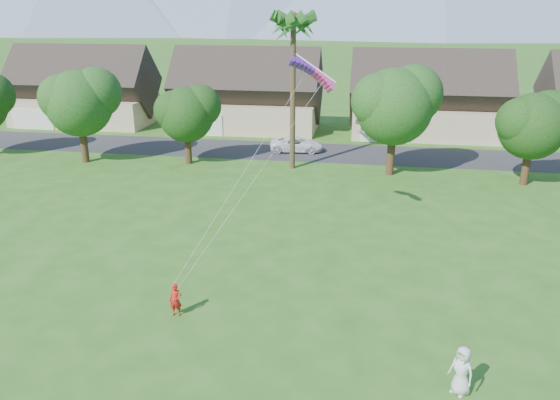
% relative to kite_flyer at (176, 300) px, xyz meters
% --- Properties ---
extents(ground, '(500.00, 500.00, 0.00)m').
position_rel_kite_flyer_xyz_m(ground, '(3.77, -4.88, -0.76)').
color(ground, '#2D6019').
rests_on(ground, ground).
extents(street, '(90.00, 7.00, 0.01)m').
position_rel_kite_flyer_xyz_m(street, '(3.77, 29.12, -0.75)').
color(street, '#2D2D30').
rests_on(street, ground).
extents(kite_flyer, '(0.57, 0.40, 1.52)m').
position_rel_kite_flyer_xyz_m(kite_flyer, '(0.00, 0.00, 0.00)').
color(kite_flyer, red).
rests_on(kite_flyer, ground).
extents(watcher, '(1.07, 1.06, 1.87)m').
position_rel_kite_flyer_xyz_m(watcher, '(11.53, -3.28, 0.18)').
color(watcher, silver).
rests_on(watcher, ground).
extents(parked_car, '(5.07, 2.70, 1.36)m').
position_rel_kite_flyer_xyz_m(parked_car, '(1.40, 29.12, -0.08)').
color(parked_car, white).
rests_on(parked_car, ground).
extents(houses_row, '(72.75, 8.19, 8.86)m').
position_rel_kite_flyer_xyz_m(houses_row, '(4.26, 38.12, 2.68)').
color(houses_row, beige).
rests_on(houses_row, ground).
extents(tree_row, '(62.27, 6.67, 8.45)m').
position_rel_kite_flyer_xyz_m(tree_row, '(2.63, 23.04, 4.13)').
color(tree_row, '#47301C').
rests_on(tree_row, ground).
extents(fan_palm, '(3.00, 3.00, 13.80)m').
position_rel_kite_flyer_xyz_m(fan_palm, '(1.77, 23.62, 11.04)').
color(fan_palm, '#4C3D26').
rests_on(fan_palm, ground).
extents(parafoil_kite, '(2.71, 1.09, 0.50)m').
position_rel_kite_flyer_xyz_m(parafoil_kite, '(4.89, 9.11, 8.84)').
color(parafoil_kite, '#5516A9').
rests_on(parafoil_kite, ground).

